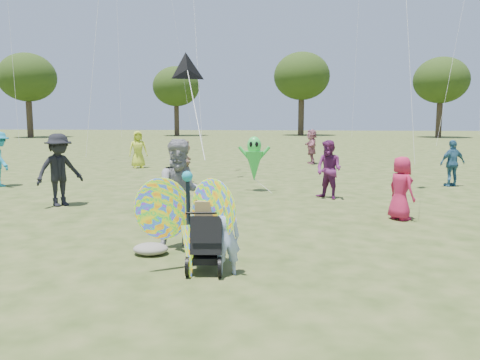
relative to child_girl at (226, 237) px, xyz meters
name	(u,v)px	position (x,y,z in m)	size (l,w,h in m)	color
ground	(242,257)	(0.14, 0.92, -0.57)	(160.00, 160.00, 0.00)	#51592B
child_girl	(226,237)	(0.00, 0.00, 0.00)	(0.41, 0.27, 1.13)	#9AAFDA
adult_man	(182,195)	(-0.97, 1.28, 0.41)	(0.95, 0.74, 1.95)	gray
grey_bag	(151,249)	(-1.43, 0.89, -0.47)	(0.60, 0.49, 0.19)	gray
crowd_a	(401,188)	(3.43, 4.20, 0.16)	(0.71, 0.46, 1.45)	#B11C43
crowd_b	(59,170)	(-5.12, 4.94, 0.39)	(1.24, 0.71, 1.91)	black
crowd_c	(452,163)	(6.36, 9.77, 0.22)	(0.93, 0.39, 1.58)	#306184
crowd_d	(184,162)	(-2.76, 9.19, 0.22)	(1.45, 0.46, 1.57)	#927159
crowd_e	(329,170)	(2.01, 6.82, 0.28)	(0.82, 0.64, 1.69)	#652159
crowd_g	(138,149)	(-6.14, 14.35, 0.29)	(0.84, 0.55, 1.72)	#C2D231
crowd_j	(311,146)	(1.95, 17.34, 0.31)	(1.62, 0.52, 1.74)	#A05B6C
jogging_stroller	(208,230)	(-0.32, 0.25, 0.05)	(0.56, 1.08, 1.09)	black
butterfly_kite	(188,222)	(-0.57, 0.01, 0.21)	(1.74, 0.75, 1.74)	#E62440
delta_kite_rig	(187,70)	(-1.35, 3.58, 2.78)	(1.24, 2.55, 2.20)	black
alien_kite	(254,161)	(-0.23, 8.00, 0.40)	(1.12, 0.69, 1.74)	green
tree_line	(319,76)	(3.80, 45.91, 6.29)	(91.78, 33.60, 10.79)	#3A2D21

